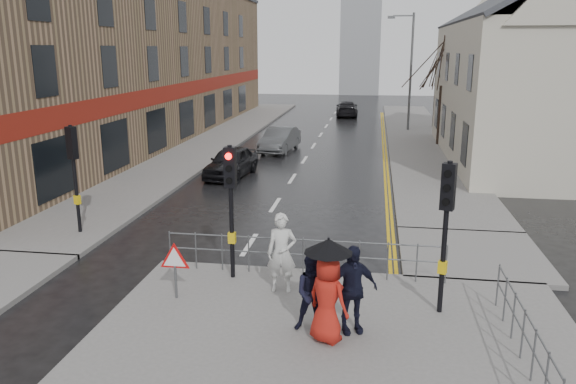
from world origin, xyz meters
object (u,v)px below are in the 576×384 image
(pedestrian_a, at_px, (282,253))
(pedestrian_with_umbrella, at_px, (328,287))
(car_parked, at_px, (231,162))
(car_mid, at_px, (280,140))
(pedestrian_b, at_px, (314,293))
(pedestrian_d, at_px, (351,289))

(pedestrian_a, xyz_separation_m, pedestrian_with_umbrella, (1.27, -2.21, 0.18))
(pedestrian_with_umbrella, bearing_deg, car_parked, 111.27)
(pedestrian_with_umbrella, bearing_deg, car_mid, 102.02)
(pedestrian_a, distance_m, pedestrian_with_umbrella, 2.56)
(pedestrian_b, relative_size, car_parked, 0.40)
(pedestrian_b, bearing_deg, pedestrian_a, 109.77)
(pedestrian_with_umbrella, xyz_separation_m, car_parked, (-5.70, 14.64, -0.60))
(pedestrian_b, bearing_deg, pedestrian_with_umbrella, -59.89)
(pedestrian_a, distance_m, pedestrian_b, 2.05)
(pedestrian_with_umbrella, distance_m, car_parked, 15.72)
(pedestrian_with_umbrella, relative_size, pedestrian_d, 1.15)
(car_mid, bearing_deg, pedestrian_d, -69.63)
(pedestrian_a, height_order, car_parked, pedestrian_a)
(pedestrian_d, bearing_deg, car_mid, 82.54)
(pedestrian_b, relative_size, pedestrian_d, 0.88)
(pedestrian_a, height_order, pedestrian_with_umbrella, pedestrian_with_umbrella)
(pedestrian_with_umbrella, bearing_deg, pedestrian_b, 128.24)
(pedestrian_a, relative_size, car_parked, 0.48)
(pedestrian_b, distance_m, car_parked, 15.22)
(pedestrian_b, xyz_separation_m, pedestrian_d, (0.76, 0.06, 0.11))
(pedestrian_a, xyz_separation_m, car_parked, (-4.42, 12.43, -0.41))
(pedestrian_b, xyz_separation_m, pedestrian_with_umbrella, (0.32, -0.40, 0.33))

